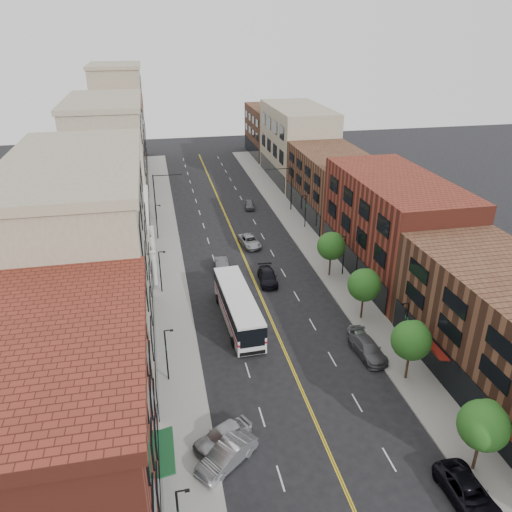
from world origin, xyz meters
TOP-DOWN VIEW (x-y plane):
  - ground at (0.00, 0.00)m, footprint 220.00×220.00m
  - sidewalk_left at (-10.00, 35.00)m, footprint 4.00×110.00m
  - sidewalk_right at (10.00, 35.00)m, footprint 4.00×110.00m
  - bldg_l_redbrick at (-17.00, -6.00)m, footprint 10.00×16.00m
  - bldg_l_tanoffice at (-17.00, 13.00)m, footprint 10.00×22.00m
  - bldg_l_white at (-17.00, 31.00)m, footprint 10.00×14.00m
  - bldg_l_far_a at (-17.00, 48.00)m, footprint 10.00×20.00m
  - bldg_l_far_b at (-17.00, 68.00)m, footprint 10.00×20.00m
  - bldg_l_far_c at (-17.00, 86.00)m, footprint 10.00×16.00m
  - bldg_r_mid at (17.00, 24.00)m, footprint 10.00×22.00m
  - bldg_r_far_a at (17.00, 45.00)m, footprint 10.00×20.00m
  - bldg_r_far_b at (17.00, 66.00)m, footprint 10.00×22.00m
  - bldg_r_far_c at (17.00, 86.00)m, footprint 10.00×18.00m
  - tree_r_0 at (9.39, -5.93)m, footprint 3.40×3.40m
  - tree_r_1 at (9.39, 4.07)m, footprint 3.40×3.40m
  - tree_r_2 at (9.39, 14.07)m, footprint 3.40×3.40m
  - tree_r_3 at (9.39, 24.07)m, footprint 3.40×3.40m
  - lamp_l_1 at (-10.95, 8.00)m, footprint 0.81×0.55m
  - lamp_l_2 at (-10.95, 24.00)m, footprint 0.81×0.55m
  - lamp_l_3 at (-10.95, 40.00)m, footprint 0.81×0.55m
  - lamp_r_1 at (10.95, 8.00)m, footprint 0.81×0.55m
  - lamp_r_2 at (10.95, 24.00)m, footprint 0.81×0.55m
  - lamp_r_3 at (10.95, 40.00)m, footprint 0.81×0.55m
  - signal_mast_left at (-10.27, 48.00)m, footprint 4.49×0.18m
  - signal_mast_right at (10.27, 48.00)m, footprint 4.49×0.18m
  - city_bus at (-3.44, 16.15)m, footprint 3.49×12.94m
  - car_angle_a at (-7.40, -0.12)m, footprint 4.95×3.72m
  - car_angle_b at (-7.40, -2.01)m, footprint 4.94×4.38m
  - car_parked_near at (7.40, -8.26)m, footprint 2.53×5.39m
  - car_parked_mid at (7.40, 7.93)m, footprint 2.55×5.36m
  - car_parked_far at (7.40, 9.47)m, footprint 1.97×4.31m
  - car_lane_behind at (-3.41, 28.46)m, footprint 1.91×4.67m
  - car_lane_a at (1.50, 24.00)m, footprint 2.40×5.13m
  - car_lane_b at (1.50, 35.09)m, footprint 2.89×5.18m
  - car_lane_c at (4.46, 50.40)m, footprint 1.98×3.95m

SIDE VIEW (x-z plane):
  - ground at x=0.00m, z-range 0.00..0.00m
  - sidewalk_left at x=-10.00m, z-range 0.00..0.15m
  - sidewalk_right at x=10.00m, z-range 0.00..0.15m
  - car_lane_c at x=4.46m, z-range 0.00..1.29m
  - car_lane_b at x=1.50m, z-range 0.00..1.37m
  - car_parked_far at x=7.40m, z-range 0.00..1.43m
  - car_lane_a at x=1.50m, z-range 0.00..1.45m
  - car_parked_near at x=7.40m, z-range 0.00..1.49m
  - car_lane_behind at x=-3.41m, z-range 0.00..1.51m
  - car_parked_mid at x=7.40m, z-range 0.00..1.51m
  - car_angle_a at x=-7.40m, z-range 0.00..1.57m
  - car_angle_b at x=-7.40m, z-range 0.00..1.62m
  - city_bus at x=-3.44m, z-range 0.27..3.57m
  - lamp_l_1 at x=-10.95m, z-range 0.45..5.50m
  - lamp_l_2 at x=-10.95m, z-range 0.45..5.50m
  - lamp_l_3 at x=-10.95m, z-range 0.45..5.50m
  - lamp_r_1 at x=10.95m, z-range 0.45..5.50m
  - lamp_r_2 at x=10.95m, z-range 0.45..5.50m
  - lamp_r_3 at x=10.95m, z-range 0.45..5.50m
  - bldg_l_white at x=-17.00m, z-range 0.00..8.00m
  - tree_r_0 at x=9.39m, z-range 1.33..6.92m
  - tree_r_1 at x=9.39m, z-range 1.33..6.92m
  - tree_r_2 at x=9.39m, z-range 1.33..6.92m
  - tree_r_3 at x=9.39m, z-range 1.33..6.92m
  - signal_mast_left at x=-10.27m, z-range 1.05..8.25m
  - signal_mast_right at x=10.27m, z-range 1.05..8.25m
  - bldg_r_far_a at x=17.00m, z-range 0.00..10.00m
  - bldg_r_far_c at x=17.00m, z-range 0.00..11.00m
  - bldg_r_mid at x=17.00m, z-range 0.00..12.00m
  - bldg_l_redbrick at x=-17.00m, z-range 0.00..14.00m
  - bldg_r_far_b at x=17.00m, z-range 0.00..14.00m
  - bldg_l_far_b at x=-17.00m, z-range 0.00..15.00m
  - bldg_l_tanoffice at x=-17.00m, z-range 0.00..18.00m
  - bldg_l_far_a at x=-17.00m, z-range 0.00..18.00m
  - bldg_l_far_c at x=-17.00m, z-range 0.00..20.00m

